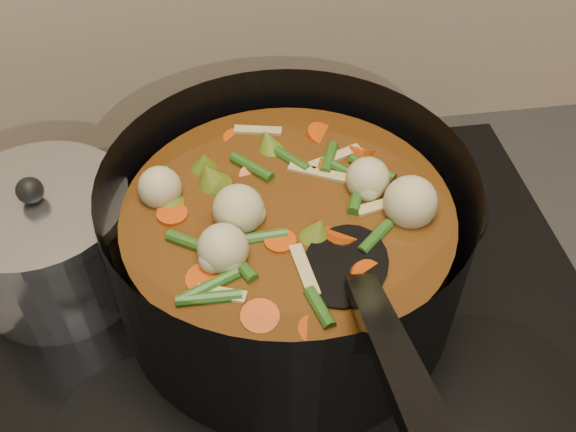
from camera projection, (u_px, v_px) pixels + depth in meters
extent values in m
cube|color=black|center=(301.00, 330.00, 0.71)|extent=(2.64, 0.64, 0.05)
cube|color=black|center=(301.00, 311.00, 0.69)|extent=(0.62, 0.54, 0.02)
cylinder|color=black|center=(491.00, 395.00, 0.60)|extent=(0.18, 0.18, 0.01)
cylinder|color=black|center=(149.00, 230.00, 0.75)|extent=(0.18, 0.18, 0.01)
cylinder|color=black|center=(414.00, 203.00, 0.78)|extent=(0.18, 0.18, 0.01)
cylinder|color=black|center=(288.00, 241.00, 0.63)|extent=(0.42, 0.42, 0.17)
cylinder|color=black|center=(288.00, 291.00, 0.69)|extent=(0.34, 0.34, 0.01)
cylinder|color=#59320F|center=(288.00, 251.00, 0.64)|extent=(0.31, 0.31, 0.12)
cylinder|color=#D03D09|center=(336.00, 207.00, 0.60)|extent=(0.03, 0.04, 0.03)
cylinder|color=#D03D09|center=(329.00, 162.00, 0.65)|extent=(0.05, 0.05, 0.03)
cylinder|color=#D03D09|center=(249.00, 137.00, 0.68)|extent=(0.05, 0.05, 0.03)
cylinder|color=#D03D09|center=(225.00, 197.00, 0.61)|extent=(0.04, 0.04, 0.03)
cylinder|color=#D03D09|center=(193.00, 256.00, 0.56)|extent=(0.04, 0.04, 0.03)
cylinder|color=#D03D09|center=(283.00, 249.00, 0.57)|extent=(0.05, 0.05, 0.03)
cylinder|color=#D03D09|center=(355.00, 259.00, 0.56)|extent=(0.04, 0.04, 0.03)
cylinder|color=#D03D09|center=(411.00, 202.00, 0.61)|extent=(0.04, 0.04, 0.03)
cylinder|color=#D03D09|center=(322.00, 173.00, 0.64)|extent=(0.05, 0.05, 0.03)
cylinder|color=#D03D09|center=(257.00, 147.00, 0.66)|extent=(0.05, 0.05, 0.03)
cylinder|color=#D03D09|center=(243.00, 200.00, 0.61)|extent=(0.04, 0.03, 0.03)
cylinder|color=#D03D09|center=(210.00, 246.00, 0.57)|extent=(0.04, 0.05, 0.03)
sphere|color=#C3BB8A|center=(365.00, 192.00, 0.59)|extent=(0.05, 0.05, 0.05)
sphere|color=#C3BB8A|center=(274.00, 150.00, 0.64)|extent=(0.05, 0.05, 0.05)
sphere|color=#C3BB8A|center=(210.00, 215.00, 0.57)|extent=(0.05, 0.05, 0.05)
sphere|color=#C3BB8A|center=(314.00, 257.00, 0.54)|extent=(0.05, 0.05, 0.05)
sphere|color=#C3BB8A|center=(359.00, 181.00, 0.61)|extent=(0.05, 0.05, 0.05)
cone|color=olive|center=(325.00, 285.00, 0.53)|extent=(0.05, 0.05, 0.04)
cone|color=olive|center=(383.00, 179.00, 0.62)|extent=(0.05, 0.05, 0.04)
cone|color=olive|center=(248.00, 143.00, 0.65)|extent=(0.05, 0.05, 0.04)
cone|color=olive|center=(189.00, 241.00, 0.56)|extent=(0.05, 0.05, 0.04)
cone|color=olive|center=(348.00, 277.00, 0.53)|extent=(0.05, 0.05, 0.04)
cylinder|color=#2C5E1B|center=(319.00, 175.00, 0.62)|extent=(0.01, 0.05, 0.01)
cylinder|color=#2C5E1B|center=(264.00, 129.00, 0.67)|extent=(0.04, 0.04, 0.01)
cylinder|color=#2C5E1B|center=(204.00, 171.00, 0.63)|extent=(0.05, 0.02, 0.01)
cylinder|color=#2C5E1B|center=(209.00, 223.00, 0.58)|extent=(0.03, 0.05, 0.01)
cylinder|color=#2C5E1B|center=(261.00, 245.00, 0.56)|extent=(0.03, 0.05, 0.01)
cylinder|color=#2C5E1B|center=(337.00, 304.00, 0.52)|extent=(0.05, 0.02, 0.01)
cylinder|color=#2C5E1B|center=(387.00, 237.00, 0.57)|extent=(0.04, 0.04, 0.01)
cylinder|color=#2C5E1B|center=(359.00, 185.00, 0.61)|extent=(0.01, 0.05, 0.01)
cylinder|color=#2C5E1B|center=(306.00, 171.00, 0.63)|extent=(0.04, 0.04, 0.01)
cylinder|color=#2C5E1B|center=(236.00, 136.00, 0.67)|extent=(0.05, 0.02, 0.01)
cylinder|color=#2C5E1B|center=(191.00, 188.00, 0.61)|extent=(0.03, 0.05, 0.01)
cylinder|color=#2C5E1B|center=(216.00, 238.00, 0.57)|extent=(0.03, 0.05, 0.01)
cylinder|color=#2C5E1B|center=(276.00, 249.00, 0.56)|extent=(0.05, 0.02, 0.01)
cylinder|color=#2C5E1B|center=(370.00, 290.00, 0.53)|extent=(0.04, 0.04, 0.01)
cube|color=tan|center=(199.00, 197.00, 0.60)|extent=(0.05, 0.01, 0.00)
cube|color=tan|center=(257.00, 276.00, 0.54)|extent=(0.02, 0.05, 0.00)
cube|color=tan|center=(374.00, 238.00, 0.57)|extent=(0.05, 0.04, 0.00)
cube|color=tan|center=(337.00, 158.00, 0.64)|extent=(0.04, 0.04, 0.00)
cube|color=tan|center=(227.00, 165.00, 0.64)|extent=(0.03, 0.05, 0.00)
cube|color=tan|center=(210.00, 249.00, 0.56)|extent=(0.05, 0.02, 0.00)
ellipsoid|color=black|center=(345.00, 267.00, 0.55)|extent=(0.11, 0.12, 0.01)
cube|color=black|center=(389.00, 345.00, 0.42)|extent=(0.04, 0.21, 0.13)
cylinder|color=silver|center=(52.00, 246.00, 0.66)|extent=(0.17, 0.17, 0.11)
cylinder|color=silver|center=(36.00, 205.00, 0.62)|extent=(0.18, 0.18, 0.01)
sphere|color=black|center=(30.00, 190.00, 0.61)|extent=(0.03, 0.03, 0.03)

